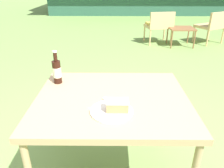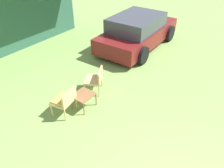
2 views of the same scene
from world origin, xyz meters
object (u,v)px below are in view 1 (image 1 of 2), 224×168
Objects in this scene: cake_on_plate at (115,108)px; garden_side_table at (181,30)px; cola_bottle_near at (57,71)px; wicker_chair_cushioned at (159,24)px; patio_table at (112,106)px; wicker_chair_plain at (213,25)px.

garden_side_table is at bearing 68.83° from cake_on_plate.
cola_bottle_near is (-1.96, -3.58, 0.44)m from garden_side_table.
cake_on_plate is at bearing -43.23° from cola_bottle_near.
cola_bottle_near is at bearing -118.69° from garden_side_table.
wicker_chair_cushioned is 0.76× the size of patio_table.
wicker_chair_cushioned is at bearing 75.75° from cake_on_plate.
garden_side_table is at bearing 67.76° from patio_table.
wicker_chair_cushioned is 1.26m from wicker_chair_plain.
wicker_chair_cushioned is 1.00× the size of wicker_chair_plain.
cake_on_plate is at bearing 31.89° from wicker_chair_plain.
patio_table is at bearing 63.84° from wicker_chair_cushioned.
wicker_chair_cushioned is 3.07× the size of cola_bottle_near.
garden_side_table is (-0.78, -0.21, -0.07)m from wicker_chair_plain.
cake_on_plate reaches higher than garden_side_table.
wicker_chair_cushioned and wicker_chair_plain have the same top height.
wicker_chair_cushioned is at bearing 154.60° from garden_side_table.
garden_side_table is 4.28m from cake_on_plate.
wicker_chair_cushioned is 4.18m from patio_table.
patio_table is 0.19m from cake_on_plate.
wicker_chair_cushioned is 4.35m from cake_on_plate.
cola_bottle_near is at bearing 25.02° from wicker_chair_plain.
garden_side_table is at bearing -13.91° from wicker_chair_plain.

